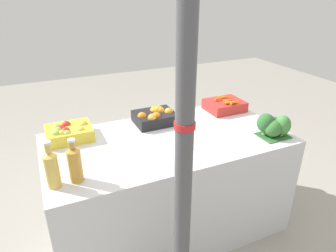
% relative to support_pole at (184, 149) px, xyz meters
% --- Properties ---
extents(ground_plane, '(10.00, 10.00, 0.00)m').
position_rel_support_pole_xyz_m(ground_plane, '(0.27, 0.78, -1.22)').
color(ground_plane, gray).
extents(market_table, '(1.81, 0.94, 0.85)m').
position_rel_support_pole_xyz_m(market_table, '(0.27, 0.78, -0.80)').
color(market_table, silver).
rests_on(market_table, ground_plane).
extents(support_pole, '(0.10, 0.10, 2.44)m').
position_rel_support_pole_xyz_m(support_pole, '(0.00, 0.00, 0.00)').
color(support_pole, '#4C4C51').
rests_on(support_pole, ground_plane).
extents(apple_crate, '(0.33, 0.27, 0.13)m').
position_rel_support_pole_xyz_m(apple_crate, '(-0.41, 1.07, -0.32)').
color(apple_crate, gold).
rests_on(apple_crate, market_table).
extents(orange_crate, '(0.33, 0.27, 0.13)m').
position_rel_support_pole_xyz_m(orange_crate, '(0.29, 1.08, -0.31)').
color(orange_crate, black).
rests_on(orange_crate, market_table).
extents(carrot_crate, '(0.33, 0.28, 0.12)m').
position_rel_support_pole_xyz_m(carrot_crate, '(0.97, 1.07, -0.32)').
color(carrot_crate, red).
rests_on(carrot_crate, market_table).
extents(broccoli_pile, '(0.23, 0.20, 0.18)m').
position_rel_support_pole_xyz_m(broccoli_pile, '(1.01, 0.49, -0.29)').
color(broccoli_pile, '#2D602D').
rests_on(broccoli_pile, market_table).
extents(juice_bottle_golden, '(0.08, 0.08, 0.29)m').
position_rel_support_pole_xyz_m(juice_bottle_golden, '(-0.56, 0.50, -0.25)').
color(juice_bottle_golden, gold).
rests_on(juice_bottle_golden, market_table).
extents(juice_bottle_amber, '(0.08, 0.08, 0.27)m').
position_rel_support_pole_xyz_m(juice_bottle_amber, '(-0.44, 0.50, -0.26)').
color(juice_bottle_amber, gold).
rests_on(juice_bottle_amber, market_table).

